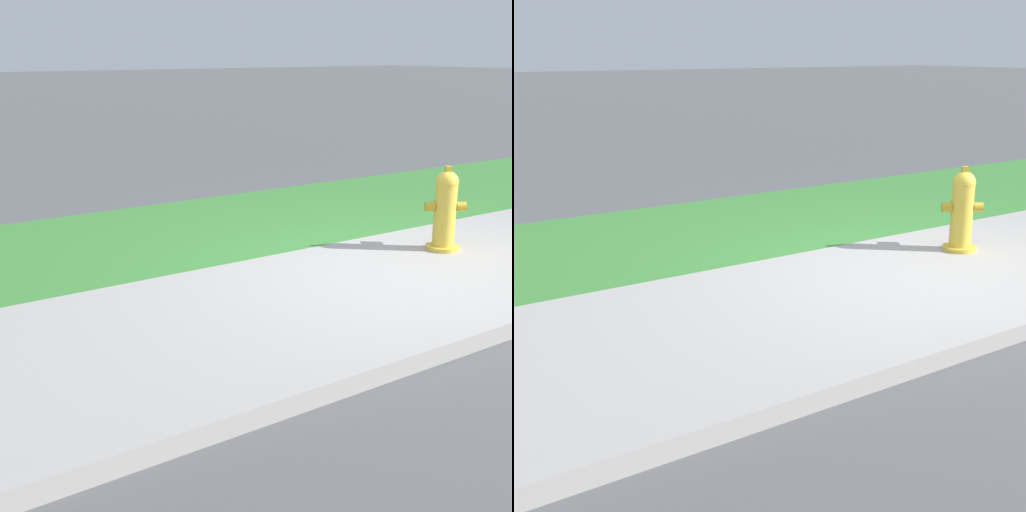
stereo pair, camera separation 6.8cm
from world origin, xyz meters
The scene contains 4 objects.
ground_plane centered at (0.00, 0.00, 0.00)m, with size 120.00×120.00×0.00m, color #515154.
sidewalk_pavement centered at (0.00, 0.00, 0.01)m, with size 18.00×2.36×0.01m, color #9E9993.
grass_verge centered at (0.00, 2.52, 0.00)m, with size 18.00×2.68×0.01m, color #387A33.
fire_hydrant_at_driveway centered at (0.73, 0.42, 0.39)m, with size 0.37×0.36×0.81m.
Camera 1 is at (-4.48, -3.99, 1.85)m, focal length 50.00 mm.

